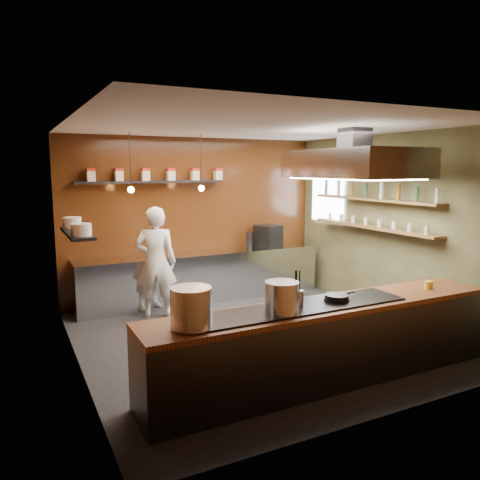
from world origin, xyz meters
TOP-DOWN VIEW (x-y plane):
  - floor at (0.00, 0.00)m, footprint 5.00×5.00m
  - back_wall at (0.00, 2.50)m, footprint 5.00×0.00m
  - left_wall at (-2.50, 0.00)m, footprint 0.00×5.00m
  - right_wall at (2.50, 0.00)m, footprint 0.00×5.00m
  - ceiling at (0.00, 0.00)m, footprint 5.00×5.00m
  - window_pane at (2.45, 1.70)m, footprint 0.00×1.00m
  - prep_counter at (0.00, 2.17)m, footprint 4.60×0.65m
  - pass_counter at (-0.00, -1.60)m, footprint 4.40×0.72m
  - tin_shelf at (-0.90, 2.36)m, footprint 2.60×0.26m
  - plate_shelf at (-2.34, 1.00)m, footprint 0.30×1.40m
  - bottle_shelf_upper at (2.34, 0.30)m, footprint 0.26×2.80m
  - bottle_shelf_lower at (2.34, 0.30)m, footprint 0.26×2.80m
  - extractor_hood at (1.30, -0.40)m, footprint 1.20×2.00m
  - pendant_left at (-1.40, 1.70)m, footprint 0.10×0.10m
  - pendant_right at (-0.20, 1.70)m, footprint 0.10×0.10m
  - storage_tins at (-0.75, 2.36)m, footprint 2.43×0.13m
  - plate_stacks at (-2.34, 1.00)m, footprint 0.26×1.16m
  - bottles at (2.34, 0.30)m, footprint 0.06×2.66m
  - wine_glasses at (2.34, 0.30)m, footprint 0.07×2.37m
  - stockpot_large at (-1.68, -1.69)m, footprint 0.47×0.47m
  - stockpot_small at (-0.68, -1.70)m, footprint 0.44×0.44m
  - utensil_crock at (-0.42, -1.59)m, footprint 0.17×0.17m
  - frying_pan at (0.12, -1.60)m, footprint 0.46×0.29m
  - butter_jar at (1.56, -1.62)m, footprint 0.13×0.13m
  - espresso_machine at (1.38, 2.16)m, footprint 0.55×0.53m
  - chef at (-1.06, 1.59)m, footprint 0.78×0.64m

SIDE VIEW (x-z plane):
  - floor at x=0.00m, z-range 0.00..0.00m
  - prep_counter at x=0.00m, z-range 0.00..0.90m
  - pass_counter at x=0.00m, z-range 0.00..0.94m
  - chef at x=-1.06m, z-range 0.00..1.83m
  - butter_jar at x=1.56m, z-range 0.92..1.02m
  - frying_pan at x=0.12m, z-range 0.94..1.01m
  - utensil_crock at x=-0.42m, z-range 0.94..1.12m
  - stockpot_small at x=-0.68m, z-range 0.94..1.27m
  - espresso_machine at x=1.38m, z-range 0.90..1.34m
  - stockpot_large at x=-1.68m, z-range 0.94..1.33m
  - bottle_shelf_lower at x=2.34m, z-range 1.43..1.47m
  - back_wall at x=0.00m, z-range -1.00..4.00m
  - left_wall at x=-2.50m, z-range -1.00..4.00m
  - right_wall at x=2.50m, z-range -1.00..4.00m
  - wine_glasses at x=2.34m, z-range 1.47..1.60m
  - plate_shelf at x=-2.34m, z-range 1.53..1.57m
  - plate_stacks at x=-2.34m, z-range 1.57..1.73m
  - window_pane at x=2.45m, z-range 1.40..2.40m
  - bottle_shelf_upper at x=2.34m, z-range 1.90..1.94m
  - bottles at x=2.34m, z-range 1.94..2.18m
  - pendant_left at x=-1.40m, z-range 1.68..2.63m
  - pendant_right at x=-0.20m, z-range 1.68..2.63m
  - tin_shelf at x=-0.90m, z-range 2.18..2.22m
  - storage_tins at x=-0.75m, z-range 2.22..2.44m
  - extractor_hood at x=1.30m, z-range 2.15..2.87m
  - ceiling at x=0.00m, z-range 3.00..3.00m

